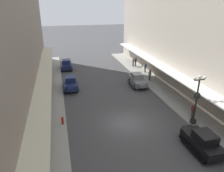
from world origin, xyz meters
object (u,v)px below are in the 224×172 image
at_px(parked_car_3, 71,83).
at_px(parked_car_0, 202,141).
at_px(parked_car_2, 67,64).
at_px(pedestrian_4, 48,110).
at_px(pedestrian_0, 145,68).
at_px(fire_hydrant, 63,120).
at_px(lamp_post_with_clock, 197,98).
at_px(pedestrian_2, 150,75).
at_px(parked_car_1, 137,80).
at_px(pedestrian_1, 136,62).
at_px(pedestrian_5, 193,111).
at_px(pedestrian_3, 133,62).

bearing_deg(parked_car_3, parked_car_0, -59.89).
distance_m(parked_car_2, pedestrian_4, 18.00).
relative_size(pedestrian_0, pedestrian_4, 0.98).
distance_m(fire_hydrant, pedestrian_0, 19.98).
xyz_separation_m(lamp_post_with_clock, pedestrian_4, (-14.18, 4.89, -1.97)).
relative_size(lamp_post_with_clock, pedestrian_2, 3.09).
distance_m(parked_car_3, fire_hydrant, 9.62).
relative_size(parked_car_1, pedestrian_1, 2.59).
bearing_deg(pedestrian_0, parked_car_3, -162.35).
xyz_separation_m(lamp_post_with_clock, pedestrian_5, (0.59, 1.01, -2.00)).
relative_size(parked_car_0, parked_car_2, 0.99).
bearing_deg(parked_car_2, pedestrian_2, -38.56).
relative_size(parked_car_0, fire_hydrant, 5.20).
bearing_deg(pedestrian_4, lamp_post_with_clock, -19.04).
height_order(parked_car_2, pedestrian_0, parked_car_2).
relative_size(pedestrian_3, pedestrian_5, 1.00).
bearing_deg(pedestrian_5, parked_car_3, 135.38).
bearing_deg(lamp_post_with_clock, pedestrian_4, 160.96).
xyz_separation_m(pedestrian_0, pedestrian_5, (-1.25, -15.82, 0.00)).
xyz_separation_m(parked_car_3, pedestrian_2, (12.19, 0.24, 0.07)).
bearing_deg(pedestrian_2, parked_car_0, -99.14).
xyz_separation_m(parked_car_0, lamp_post_with_clock, (1.72, 3.73, 2.04)).
bearing_deg(pedestrian_1, pedestrian_3, -166.82).
bearing_deg(pedestrian_5, pedestrian_2, 88.21).
height_order(parked_car_0, fire_hydrant, parked_car_0).
relative_size(parked_car_2, fire_hydrant, 5.26).
height_order(parked_car_0, parked_car_1, same).
xyz_separation_m(lamp_post_with_clock, pedestrian_2, (0.96, 12.92, -1.97)).
distance_m(parked_car_1, pedestrian_2, 2.92).
distance_m(fire_hydrant, pedestrian_4, 2.27).
bearing_deg(parked_car_0, parked_car_1, 89.57).
xyz_separation_m(parked_car_1, lamp_post_with_clock, (1.61, -11.53, 2.04)).
bearing_deg(pedestrian_5, fire_hydrant, 170.74).
xyz_separation_m(parked_car_1, parked_car_2, (-9.66, 11.13, 0.00)).
relative_size(parked_car_0, parked_car_1, 0.99).
distance_m(pedestrian_1, pedestrian_5, 20.01).
distance_m(parked_car_0, fire_hydrant, 13.03).
height_order(parked_car_1, pedestrian_2, parked_car_1).
bearing_deg(pedestrian_1, parked_car_3, -147.04).
distance_m(parked_car_1, pedestrian_0, 6.33).
bearing_deg(pedestrian_3, fire_hydrant, -128.02).
distance_m(parked_car_2, pedestrian_1, 12.96).
bearing_deg(pedestrian_1, pedestrian_2, -94.49).
xyz_separation_m(pedestrian_0, pedestrian_3, (-0.76, 4.04, 0.00)).
bearing_deg(pedestrian_3, parked_car_0, -96.49).
height_order(pedestrian_1, pedestrian_5, pedestrian_1).
distance_m(parked_car_0, pedestrian_2, 16.86).
xyz_separation_m(parked_car_0, parked_car_3, (-9.52, 16.41, 0.00)).
bearing_deg(pedestrian_4, pedestrian_1, 45.60).
relative_size(parked_car_1, parked_car_3, 1.00).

